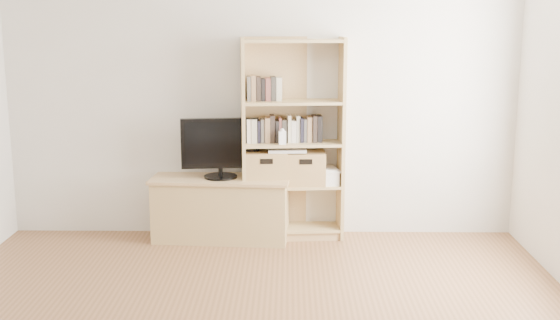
{
  "coord_description": "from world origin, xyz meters",
  "views": [
    {
      "loc": [
        0.25,
        -3.64,
        1.96
      ],
      "look_at": [
        0.17,
        1.9,
        0.79
      ],
      "focal_mm": 45.0,
      "sensor_mm": 36.0,
      "label": 1
    }
  ],
  "objects_px": {
    "tv_stand": "(221,210)",
    "basket_right": "(305,168)",
    "television": "(220,148)",
    "baby_monitor": "(282,138)",
    "basket_left": "(266,168)",
    "laptop": "(287,150)",
    "bookshelf": "(292,140)"
  },
  "relations": [
    {
      "from": "tv_stand",
      "to": "laptop",
      "type": "xyz_separation_m",
      "value": [
        0.58,
        0.04,
        0.53
      ]
    },
    {
      "from": "basket_left",
      "to": "basket_right",
      "type": "relative_size",
      "value": 1.03
    },
    {
      "from": "television",
      "to": "basket_left",
      "type": "distance_m",
      "value": 0.43
    },
    {
      "from": "baby_monitor",
      "to": "laptop",
      "type": "height_order",
      "value": "baby_monitor"
    },
    {
      "from": "television",
      "to": "basket_left",
      "type": "bearing_deg",
      "value": -2.2
    },
    {
      "from": "baby_monitor",
      "to": "basket_left",
      "type": "height_order",
      "value": "baby_monitor"
    },
    {
      "from": "basket_right",
      "to": "bookshelf",
      "type": "bearing_deg",
      "value": 179.86
    },
    {
      "from": "television",
      "to": "basket_right",
      "type": "xyz_separation_m",
      "value": [
        0.73,
        0.07,
        -0.19
      ]
    },
    {
      "from": "bookshelf",
      "to": "laptop",
      "type": "bearing_deg",
      "value": -161.96
    },
    {
      "from": "basket_right",
      "to": "basket_left",
      "type": "bearing_deg",
      "value": -177.54
    },
    {
      "from": "laptop",
      "to": "baby_monitor",
      "type": "bearing_deg",
      "value": -118.3
    },
    {
      "from": "bookshelf",
      "to": "television",
      "type": "distance_m",
      "value": 0.63
    },
    {
      "from": "baby_monitor",
      "to": "tv_stand",
      "type": "bearing_deg",
      "value": 163.06
    },
    {
      "from": "basket_right",
      "to": "television",
      "type": "bearing_deg",
      "value": -177.55
    },
    {
      "from": "baby_monitor",
      "to": "basket_right",
      "type": "bearing_deg",
      "value": 17.38
    },
    {
      "from": "tv_stand",
      "to": "basket_right",
      "type": "distance_m",
      "value": 0.82
    },
    {
      "from": "bookshelf",
      "to": "basket_left",
      "type": "relative_size",
      "value": 4.9
    },
    {
      "from": "television",
      "to": "basket_right",
      "type": "bearing_deg",
      "value": -2.19
    },
    {
      "from": "television",
      "to": "baby_monitor",
      "type": "height_order",
      "value": "television"
    },
    {
      "from": "tv_stand",
      "to": "basket_right",
      "type": "relative_size",
      "value": 3.34
    },
    {
      "from": "bookshelf",
      "to": "tv_stand",
      "type": "bearing_deg",
      "value": -179.57
    },
    {
      "from": "bookshelf",
      "to": "baby_monitor",
      "type": "height_order",
      "value": "bookshelf"
    },
    {
      "from": "basket_right",
      "to": "laptop",
      "type": "distance_m",
      "value": 0.23
    },
    {
      "from": "tv_stand",
      "to": "basket_left",
      "type": "distance_m",
      "value": 0.54
    },
    {
      "from": "basket_left",
      "to": "laptop",
      "type": "relative_size",
      "value": 1.1
    },
    {
      "from": "tv_stand",
      "to": "baby_monitor",
      "type": "height_order",
      "value": "baby_monitor"
    },
    {
      "from": "laptop",
      "to": "bookshelf",
      "type": "bearing_deg",
      "value": 20.21
    },
    {
      "from": "television",
      "to": "baby_monitor",
      "type": "bearing_deg",
      "value": -12.15
    },
    {
      "from": "tv_stand",
      "to": "television",
      "type": "height_order",
      "value": "television"
    },
    {
      "from": "basket_left",
      "to": "television",
      "type": "bearing_deg",
      "value": -179.8
    },
    {
      "from": "tv_stand",
      "to": "basket_left",
      "type": "height_order",
      "value": "basket_left"
    },
    {
      "from": "baby_monitor",
      "to": "basket_left",
      "type": "relative_size",
      "value": 0.32
    }
  ]
}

